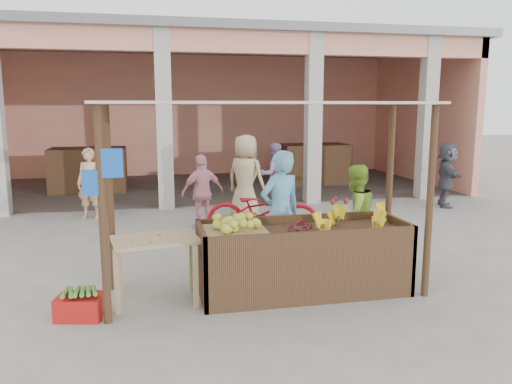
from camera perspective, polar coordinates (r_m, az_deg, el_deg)
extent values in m
plane|color=gray|center=(6.39, 0.94, -11.62)|extent=(60.00, 60.00, 0.00)
cube|color=#EBA07B|center=(17.25, -7.71, 8.62)|extent=(14.00, 0.20, 4.00)
cube|color=#EBA07B|center=(16.50, 18.07, 8.18)|extent=(0.20, 6.00, 4.00)
cube|color=#EBA07B|center=(11.61, -5.59, 16.78)|extent=(14.00, 0.30, 0.50)
cube|color=slate|center=(14.46, -6.96, 16.76)|extent=(14.40, 6.40, 0.20)
cube|color=#BBB6AB|center=(11.45, -10.46, 7.98)|extent=(0.35, 0.35, 4.00)
cube|color=#BBB6AB|center=(12.07, 6.55, 8.17)|extent=(0.35, 0.35, 4.00)
cube|color=#BBB6AB|center=(13.34, 18.98, 7.86)|extent=(0.35, 0.35, 4.00)
cube|color=#4E341F|center=(14.49, -18.58, 2.43)|extent=(2.00, 1.20, 1.20)
cube|color=#4E341F|center=(15.19, 6.60, 3.20)|extent=(2.00, 1.20, 1.20)
cube|color=#4E341F|center=(6.38, 5.37, -7.88)|extent=(2.60, 0.95, 0.80)
cylinder|color=#4E341F|center=(5.49, -17.10, -2.81)|extent=(0.09, 0.09, 2.35)
cylinder|color=#4E341F|center=(6.38, 19.25, -1.20)|extent=(0.09, 0.09, 2.35)
cylinder|color=#4E341F|center=(6.51, -16.34, -0.83)|extent=(0.09, 0.09, 2.35)
cylinder|color=#4E341F|center=(7.28, 14.99, 0.32)|extent=(0.09, 0.09, 2.35)
cube|color=beige|center=(6.03, 1.30, 10.16)|extent=(4.00, 1.35, 0.03)
cube|color=blue|center=(5.39, -16.14, 3.21)|extent=(0.22, 0.08, 0.30)
cube|color=blue|center=(5.43, -18.35, 1.02)|extent=(0.18, 0.07, 0.26)
cube|color=#987A4E|center=(6.06, -2.55, -4.55)|extent=(0.77, 0.67, 0.06)
ellipsoid|color=yellow|center=(6.04, -2.55, -3.62)|extent=(0.66, 0.57, 0.14)
ellipsoid|color=maroon|center=(6.22, 5.24, -3.90)|extent=(0.39, 0.32, 0.13)
cube|color=tan|center=(6.03, -11.43, -5.35)|extent=(1.07, 0.80, 0.04)
cube|color=tan|center=(5.90, -15.62, -9.93)|extent=(0.06, 0.06, 0.76)
cube|color=tan|center=(5.90, -6.91, -9.61)|extent=(0.06, 0.06, 0.76)
cube|color=tan|center=(6.42, -15.33, -8.27)|extent=(0.06, 0.06, 0.76)
cube|color=tan|center=(6.43, -7.37, -7.98)|extent=(0.06, 0.06, 0.76)
cube|color=#B01712|center=(6.02, -19.40, -12.26)|extent=(0.57, 0.46, 0.26)
ellipsoid|color=maroon|center=(12.01, 8.79, -0.04)|extent=(0.44, 0.44, 0.61)
ellipsoid|color=maroon|center=(12.18, 10.26, 0.06)|extent=(0.44, 0.44, 0.61)
ellipsoid|color=maroon|center=(12.35, 9.08, 0.23)|extent=(0.44, 0.44, 0.61)
imported|color=#63B3DF|center=(7.01, 2.82, -1.81)|extent=(0.82, 0.70, 1.84)
imported|color=#8CBF35|center=(7.48, 11.23, -2.31)|extent=(0.86, 0.67, 1.57)
imported|color=#9B0912|center=(8.69, 0.78, -2.10)|extent=(1.28, 2.18, 1.08)
imported|color=pink|center=(9.51, -6.13, 0.27)|extent=(1.00, 0.72, 1.53)
imported|color=tan|center=(10.16, -1.18, 2.15)|extent=(1.11, 1.09, 1.96)
imported|color=#474550|center=(12.41, 20.98, 2.03)|extent=(1.16, 1.58, 1.59)
imported|color=tan|center=(10.91, -18.45, 1.08)|extent=(0.67, 0.58, 1.54)
imported|color=#9179A4|center=(11.77, 2.05, 2.37)|extent=(0.85, 0.57, 1.62)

